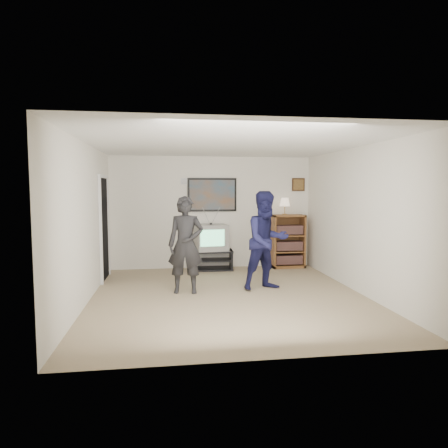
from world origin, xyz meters
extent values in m
cube|color=#8B7D58|center=(0.00, 0.00, 0.00)|extent=(4.50, 5.00, 0.01)
cube|color=white|center=(0.00, 0.00, 2.50)|extent=(4.50, 5.00, 0.01)
cube|color=white|center=(0.00, 2.50, 1.25)|extent=(4.50, 0.01, 2.50)
cube|color=white|center=(-2.25, 0.00, 1.25)|extent=(0.01, 5.00, 2.50)
cube|color=white|center=(2.25, 0.00, 1.25)|extent=(0.01, 5.00, 2.50)
cube|color=black|center=(-0.02, 2.23, 0.42)|extent=(0.90, 0.53, 0.04)
cube|color=black|center=(-0.02, 2.23, 0.02)|extent=(0.90, 0.53, 0.04)
cube|color=black|center=(-0.42, 2.23, 0.22)|extent=(0.06, 0.47, 0.44)
cube|color=black|center=(0.39, 2.23, 0.22)|extent=(0.06, 0.47, 0.44)
imported|color=black|center=(-0.69, 0.35, 0.83)|extent=(0.65, 0.48, 1.66)
imported|color=#171841|center=(0.74, 0.39, 0.87)|extent=(0.99, 0.86, 1.74)
cube|color=white|center=(-0.73, 0.56, 1.21)|extent=(0.07, 0.12, 0.03)
cube|color=white|center=(0.73, 0.64, 1.10)|extent=(0.06, 0.13, 0.04)
cube|color=black|center=(0.00, 2.48, 1.65)|extent=(1.10, 0.03, 0.75)
cube|color=white|center=(-0.55, 2.48, 1.95)|extent=(0.28, 0.02, 0.14)
cube|color=black|center=(2.00, 2.48, 1.88)|extent=(0.30, 0.03, 0.30)
cube|color=black|center=(-2.23, 1.60, 1.00)|extent=(0.03, 0.85, 2.00)
camera|label=1|loc=(-0.98, -6.42, 1.78)|focal=32.00mm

